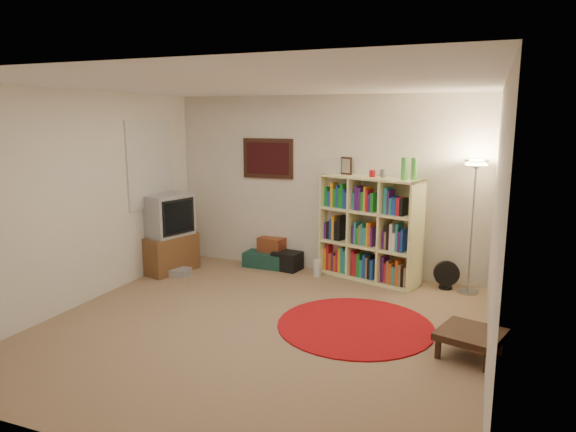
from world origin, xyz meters
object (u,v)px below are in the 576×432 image
(bookshelf, at_px, (368,230))
(suitcase, at_px, (268,259))
(side_table, at_px, (471,335))
(floor_lamp, at_px, (475,183))
(floor_fan, at_px, (446,275))
(tv_stand, at_px, (167,234))

(bookshelf, xyz_separation_m, suitcase, (-1.51, 0.06, -0.58))
(suitcase, height_order, side_table, side_table)
(floor_lamp, xyz_separation_m, suitcase, (-2.84, 0.18, -1.29))
(floor_fan, bearing_deg, suitcase, 163.26)
(floor_lamp, distance_m, floor_fan, 1.24)
(floor_lamp, distance_m, side_table, 2.22)
(floor_fan, xyz_separation_m, tv_stand, (-3.82, -0.62, 0.35))
(suitcase, bearing_deg, floor_fan, -1.56)
(bookshelf, xyz_separation_m, floor_fan, (1.05, -0.07, -0.50))
(floor_fan, distance_m, tv_stand, 3.89)
(floor_lamp, height_order, suitcase, floor_lamp)
(floor_fan, bearing_deg, side_table, -93.03)
(bookshelf, xyz_separation_m, side_table, (1.42, -1.99, -0.47))
(floor_fan, relative_size, suitcase, 0.55)
(bookshelf, distance_m, suitcase, 1.62)
(floor_lamp, bearing_deg, tv_stand, -171.98)
(suitcase, xyz_separation_m, side_table, (2.93, -2.05, 0.10))
(bookshelf, height_order, suitcase, bookshelf)
(tv_stand, distance_m, side_table, 4.40)
(floor_fan, bearing_deg, tv_stand, 175.43)
(bookshelf, bearing_deg, tv_stand, -147.07)
(bookshelf, distance_m, side_table, 2.49)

